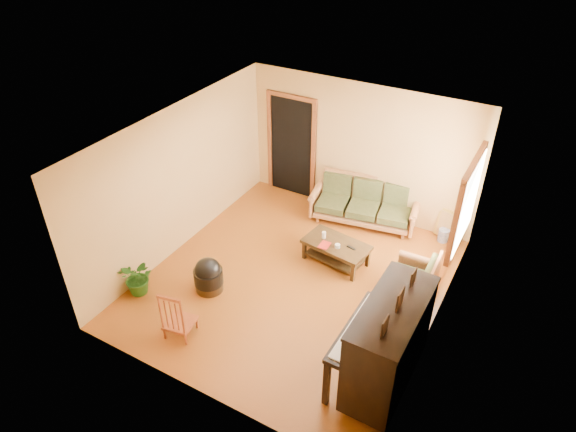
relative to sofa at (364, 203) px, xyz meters
The scene contains 16 objects.
floor 2.22m from the sofa, 97.98° to the right, with size 5.00×5.00×0.00m, color #69320D.
doorway 1.88m from the sofa, 169.44° to the left, with size 1.08×0.16×2.05m, color black.
window 2.35m from the sofa, 24.09° to the right, with size 0.12×1.36×1.46m, color white.
sofa is the anchor object (origin of this frame).
coffee_table 1.38m from the sofa, 87.23° to the right, with size 1.10×0.60×0.40m, color black.
armchair 2.16m from the sofa, 48.11° to the right, with size 0.79×0.83×0.83m, color #925A35.
piano 3.75m from the sofa, 63.28° to the right, with size 0.92×1.56×1.38m, color black.
footstool 3.32m from the sofa, 115.17° to the right, with size 0.47×0.47×0.44m, color black.
red_chair 4.15m from the sofa, 106.73° to the right, with size 0.40×0.43×0.85m, color maroon.
leaning_frame 1.57m from the sofa, 10.01° to the left, with size 0.44×0.10×0.59m, color gold.
ceramic_crock 1.55m from the sofa, ahead, with size 0.19×0.19×0.24m, color #34489D.
potted_plant 4.29m from the sofa, 122.68° to the right, with size 0.55×0.48×0.62m, color #225317.
book 1.54m from the sofa, 96.01° to the right, with size 0.17×0.22×0.02m, color maroon.
candle 1.34m from the sofa, 98.13° to the right, with size 0.07×0.07×0.12m, color silver.
glass_jar 1.47m from the sofa, 84.97° to the right, with size 0.09×0.09×0.06m, color silver.
remote 1.40m from the sofa, 76.19° to the right, with size 0.16×0.04×0.02m, color black.
Camera 1 is at (3.06, -5.64, 5.63)m, focal length 32.00 mm.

